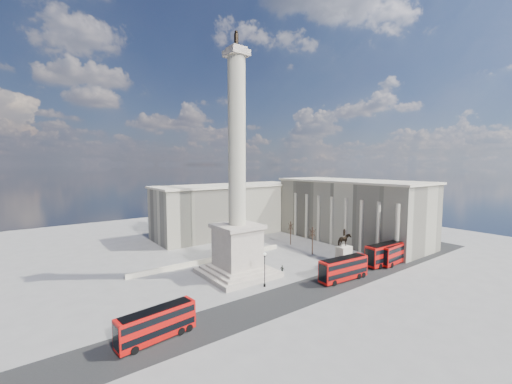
{
  "coord_description": "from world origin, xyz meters",
  "views": [
    {
      "loc": [
        -35.44,
        -49.32,
        23.25
      ],
      "look_at": [
        3.73,
        3.43,
        17.52
      ],
      "focal_mm": 22.0,
      "sensor_mm": 36.0,
      "label": 1
    }
  ],
  "objects_px": {
    "pedestrian_walking": "(348,263)",
    "pedestrian_crossing": "(282,270)",
    "victorian_lamp": "(265,267)",
    "equestrian_statue": "(344,253)",
    "red_bus_b": "(344,268)",
    "nelsons_column": "(237,214)",
    "red_bus_d": "(395,252)",
    "pedestrian_standing": "(321,264)",
    "red_bus_a": "(157,324)",
    "red_bus_c": "(386,253)"
  },
  "relations": [
    {
      "from": "pedestrian_walking",
      "to": "pedestrian_crossing",
      "type": "distance_m",
      "value": 15.86
    },
    {
      "from": "victorian_lamp",
      "to": "equestrian_statue",
      "type": "bearing_deg",
      "value": -2.92
    },
    {
      "from": "red_bus_b",
      "to": "pedestrian_walking",
      "type": "height_order",
      "value": "red_bus_b"
    },
    {
      "from": "pedestrian_walking",
      "to": "pedestrian_crossing",
      "type": "relative_size",
      "value": 0.98
    },
    {
      "from": "nelsons_column",
      "to": "red_bus_d",
      "type": "xyz_separation_m",
      "value": [
        34.36,
        -15.61,
        -10.4
      ]
    },
    {
      "from": "pedestrian_standing",
      "to": "pedestrian_crossing",
      "type": "xyz_separation_m",
      "value": [
        -9.3,
        2.43,
        0.03
      ]
    },
    {
      "from": "equestrian_statue",
      "to": "pedestrian_standing",
      "type": "bearing_deg",
      "value": 161.36
    },
    {
      "from": "pedestrian_standing",
      "to": "pedestrian_crossing",
      "type": "height_order",
      "value": "pedestrian_crossing"
    },
    {
      "from": "pedestrian_walking",
      "to": "red_bus_d",
      "type": "bearing_deg",
      "value": -24.21
    },
    {
      "from": "pedestrian_crossing",
      "to": "red_bus_b",
      "type": "bearing_deg",
      "value": -156.25
    },
    {
      "from": "red_bus_a",
      "to": "pedestrian_crossing",
      "type": "bearing_deg",
      "value": 9.86
    },
    {
      "from": "nelsons_column",
      "to": "red_bus_d",
      "type": "distance_m",
      "value": 39.15
    },
    {
      "from": "red_bus_a",
      "to": "pedestrian_crossing",
      "type": "relative_size",
      "value": 5.63
    },
    {
      "from": "red_bus_d",
      "to": "pedestrian_walking",
      "type": "xyz_separation_m",
      "value": [
        -11.62,
        4.67,
        -1.58
      ]
    },
    {
      "from": "red_bus_c",
      "to": "pedestrian_crossing",
      "type": "distance_m",
      "value": 25.75
    },
    {
      "from": "red_bus_c",
      "to": "pedestrian_standing",
      "type": "height_order",
      "value": "red_bus_c"
    },
    {
      "from": "pedestrian_crossing",
      "to": "nelsons_column",
      "type": "bearing_deg",
      "value": 42.31
    },
    {
      "from": "red_bus_d",
      "to": "nelsons_column",
      "type": "bearing_deg",
      "value": 151.59
    },
    {
      "from": "red_bus_a",
      "to": "victorian_lamp",
      "type": "height_order",
      "value": "victorian_lamp"
    },
    {
      "from": "pedestrian_walking",
      "to": "red_bus_b",
      "type": "bearing_deg",
      "value": -150.38
    },
    {
      "from": "red_bus_a",
      "to": "pedestrian_standing",
      "type": "height_order",
      "value": "red_bus_a"
    },
    {
      "from": "nelsons_column",
      "to": "red_bus_a",
      "type": "distance_m",
      "value": 28.58
    },
    {
      "from": "red_bus_a",
      "to": "red_bus_b",
      "type": "relative_size",
      "value": 0.93
    },
    {
      "from": "nelsons_column",
      "to": "pedestrian_crossing",
      "type": "relative_size",
      "value": 26.14
    },
    {
      "from": "pedestrian_crossing",
      "to": "red_bus_c",
      "type": "bearing_deg",
      "value": -125.09
    },
    {
      "from": "red_bus_b",
      "to": "red_bus_d",
      "type": "bearing_deg",
      "value": 4.23
    },
    {
      "from": "red_bus_c",
      "to": "red_bus_d",
      "type": "xyz_separation_m",
      "value": [
        2.67,
        -0.58,
        -0.13
      ]
    },
    {
      "from": "red_bus_d",
      "to": "equestrian_statue",
      "type": "bearing_deg",
      "value": 149.16
    },
    {
      "from": "pedestrian_walking",
      "to": "pedestrian_standing",
      "type": "height_order",
      "value": "pedestrian_walking"
    },
    {
      "from": "nelsons_column",
      "to": "red_bus_b",
      "type": "bearing_deg",
      "value": -45.12
    },
    {
      "from": "pedestrian_standing",
      "to": "pedestrian_crossing",
      "type": "relative_size",
      "value": 0.97
    },
    {
      "from": "equestrian_statue",
      "to": "pedestrian_crossing",
      "type": "xyz_separation_m",
      "value": [
        -14.94,
        4.34,
        -2.07
      ]
    },
    {
      "from": "red_bus_a",
      "to": "pedestrian_standing",
      "type": "relative_size",
      "value": 5.81
    },
    {
      "from": "victorian_lamp",
      "to": "nelsons_column",
      "type": "bearing_deg",
      "value": 93.58
    },
    {
      "from": "pedestrian_walking",
      "to": "pedestrian_crossing",
      "type": "bearing_deg",
      "value": 157.33
    },
    {
      "from": "red_bus_a",
      "to": "victorian_lamp",
      "type": "relative_size",
      "value": 1.62
    },
    {
      "from": "victorian_lamp",
      "to": "red_bus_d",
      "type": "bearing_deg",
      "value": -11.67
    },
    {
      "from": "red_bus_c",
      "to": "victorian_lamp",
      "type": "bearing_deg",
      "value": 171.14
    },
    {
      "from": "nelsons_column",
      "to": "pedestrian_standing",
      "type": "distance_m",
      "value": 22.36
    },
    {
      "from": "equestrian_statue",
      "to": "red_bus_a",
      "type": "bearing_deg",
      "value": -174.01
    },
    {
      "from": "red_bus_b",
      "to": "red_bus_d",
      "type": "distance_m",
      "value": 18.94
    },
    {
      "from": "equestrian_statue",
      "to": "pedestrian_crossing",
      "type": "bearing_deg",
      "value": 163.81
    },
    {
      "from": "red_bus_c",
      "to": "red_bus_b",
      "type": "bearing_deg",
      "value": -175.6
    },
    {
      "from": "red_bus_b",
      "to": "pedestrian_standing",
      "type": "height_order",
      "value": "red_bus_b"
    },
    {
      "from": "victorian_lamp",
      "to": "pedestrian_crossing",
      "type": "distance_m",
      "value": 8.52
    },
    {
      "from": "red_bus_d",
      "to": "pedestrian_standing",
      "type": "distance_m",
      "value": 18.93
    },
    {
      "from": "red_bus_d",
      "to": "equestrian_statue",
      "type": "relative_size",
      "value": 1.39
    },
    {
      "from": "red_bus_d",
      "to": "pedestrian_walking",
      "type": "bearing_deg",
      "value": 154.12
    },
    {
      "from": "nelsons_column",
      "to": "red_bus_b",
      "type": "xyz_separation_m",
      "value": [
        15.43,
        -15.49,
        -10.49
      ]
    },
    {
      "from": "pedestrian_standing",
      "to": "red_bus_a",
      "type": "bearing_deg",
      "value": -25.77
    }
  ]
}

